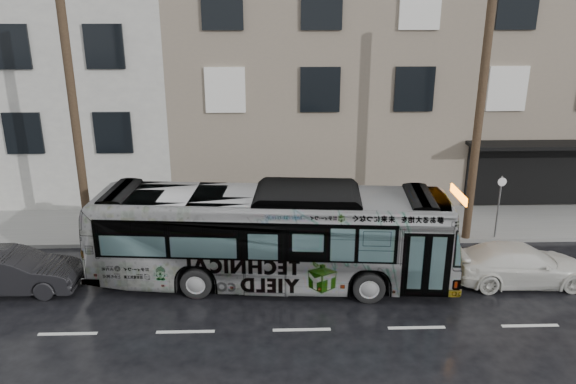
% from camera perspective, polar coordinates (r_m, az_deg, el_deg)
% --- Properties ---
extents(ground, '(120.00, 120.00, 0.00)m').
position_cam_1_polar(ground, '(18.10, 0.96, -9.52)').
color(ground, black).
rests_on(ground, ground).
extents(sidewalk, '(90.00, 3.60, 0.15)m').
position_cam_1_polar(sidewalk, '(22.49, 0.37, -3.36)').
color(sidewalk, gray).
rests_on(sidewalk, ground).
extents(building_taupe, '(20.00, 12.00, 11.00)m').
position_cam_1_polar(building_taupe, '(29.32, 9.85, 12.63)').
color(building_taupe, '#756A5A').
rests_on(building_taupe, ground).
extents(utility_pole_front, '(0.30, 0.30, 9.00)m').
position_cam_1_polar(utility_pole_front, '(20.90, 18.82, 7.00)').
color(utility_pole_front, '#423321').
rests_on(utility_pole_front, sidewalk).
extents(utility_pole_rear, '(0.30, 0.30, 9.00)m').
position_cam_1_polar(utility_pole_rear, '(20.70, -20.80, 6.66)').
color(utility_pole_rear, '#423321').
rests_on(utility_pole_rear, sidewalk).
extents(sign_post, '(0.06, 0.06, 2.40)m').
position_cam_1_polar(sign_post, '(22.17, 20.58, -1.45)').
color(sign_post, slate).
rests_on(sign_post, sidewalk).
extents(bus, '(11.60, 3.62, 3.18)m').
position_cam_1_polar(bus, '(17.71, -1.69, -4.47)').
color(bus, '#B2B2B2').
rests_on(bus, ground).
extents(white_sedan, '(4.39, 1.82, 1.27)m').
position_cam_1_polar(white_sedan, '(19.51, 22.52, -6.80)').
color(white_sedan, silver).
rests_on(white_sedan, ground).
extents(dark_sedan, '(4.05, 1.44, 1.33)m').
position_cam_1_polar(dark_sedan, '(19.49, -26.24, -7.27)').
color(dark_sedan, black).
rests_on(dark_sedan, ground).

